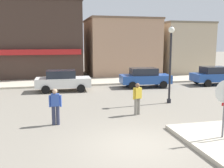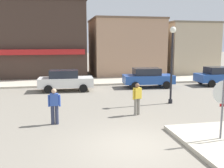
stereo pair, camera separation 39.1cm
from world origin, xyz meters
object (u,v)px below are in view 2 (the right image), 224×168
parked_car_third (219,76)px  pedestrian_crossing_far (137,98)px  parked_car_nearest (65,80)px  pedestrian_crossing_near (54,105)px  parked_car_second (148,77)px  lamp_post (172,54)px  stop_sign (223,102)px

parked_car_third → pedestrian_crossing_far: (-9.49, -7.41, 0.06)m
parked_car_nearest → pedestrian_crossing_far: (3.32, -7.40, 0.06)m
pedestrian_crossing_near → parked_car_second: bearing=49.0°
lamp_post → pedestrian_crossing_near: (-6.72, -2.75, -2.09)m
lamp_post → pedestrian_crossing_near: lamp_post is taller
stop_sign → lamp_post: lamp_post is taller
parked_car_third → pedestrian_crossing_near: bearing=-149.0°
parked_car_third → pedestrian_crossing_far: bearing=-142.0°
pedestrian_crossing_near → pedestrian_crossing_far: size_ratio=1.00×
parked_car_second → pedestrian_crossing_far: pedestrian_crossing_far is taller
pedestrian_crossing_near → parked_car_nearest: bearing=85.1°
parked_car_second → lamp_post: bearing=-95.3°
parked_car_nearest → parked_car_second: same height
parked_car_nearest → parked_car_third: same height
stop_sign → pedestrian_crossing_near: 6.85m
lamp_post → parked_car_second: (0.52, 5.57, -2.15)m
stop_sign → parked_car_third: 13.79m
lamp_post → pedestrian_crossing_near: bearing=-157.7°
stop_sign → lamp_post: size_ratio=0.51×
parked_car_nearest → parked_car_second: 6.54m
parked_car_third → lamp_post: bearing=-141.7°
parked_car_nearest → pedestrian_crossing_near: size_ratio=2.52×
lamp_post → pedestrian_crossing_far: 3.98m
stop_sign → pedestrian_crossing_near: (-5.93, 3.38, -0.65)m
parked_car_nearest → pedestrian_crossing_near: 8.13m
lamp_post → stop_sign: bearing=-97.3°
lamp_post → parked_car_third: bearing=38.3°
stop_sign → lamp_post: 6.35m
parked_car_second → pedestrian_crossing_near: bearing=-131.0°
stop_sign → pedestrian_crossing_near: size_ratio=1.43×
parked_car_nearest → pedestrian_crossing_near: (-0.70, -8.10, 0.06)m
stop_sign → pedestrian_crossing_near: bearing=150.3°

